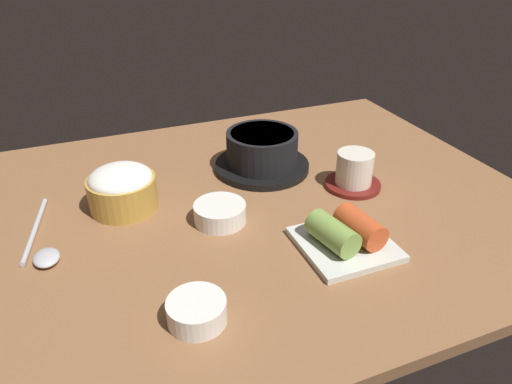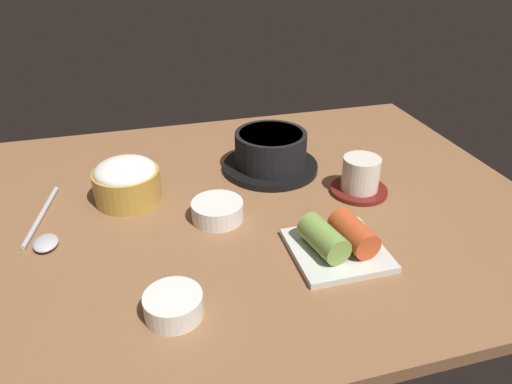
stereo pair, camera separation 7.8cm
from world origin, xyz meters
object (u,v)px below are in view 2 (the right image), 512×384
object	(u,v)px
stone_pot	(271,152)
side_bowl_near	(173,304)
tea_cup_with_saucer	(360,177)
banchan_cup_center	(217,210)
spoon	(44,233)
rice_bowl	(127,180)
kimchi_plate	(338,241)

from	to	relation	value
stone_pot	side_bowl_near	world-z (taller)	stone_pot
tea_cup_with_saucer	side_bowl_near	world-z (taller)	tea_cup_with_saucer
side_bowl_near	stone_pot	bearing A→B (deg)	56.29
stone_pot	banchan_cup_center	xyz separation A→B (cm)	(-13.22, -14.29, -1.96)
side_bowl_near	tea_cup_with_saucer	bearing A→B (deg)	31.21
banchan_cup_center	spoon	size ratio (longest dim) A/B	0.42
banchan_cup_center	rice_bowl	bearing A→B (deg)	143.65
tea_cup_with_saucer	banchan_cup_center	distance (cm)	25.83
rice_bowl	kimchi_plate	bearing A→B (deg)	-39.46
spoon	tea_cup_with_saucer	bearing A→B (deg)	-0.65
stone_pot	tea_cup_with_saucer	world-z (taller)	stone_pot
banchan_cup_center	side_bowl_near	size ratio (longest dim) A/B	1.15
kimchi_plate	side_bowl_near	bearing A→B (deg)	-165.89
banchan_cup_center	kimchi_plate	world-z (taller)	kimchi_plate
banchan_cup_center	spoon	xyz separation A→B (cm)	(-26.48, 2.32, -1.05)
banchan_cup_center	side_bowl_near	distance (cm)	21.65
banchan_cup_center	side_bowl_near	bearing A→B (deg)	-115.57
stone_pot	rice_bowl	bearing A→B (deg)	-170.78
side_bowl_near	spoon	xyz separation A→B (cm)	(-17.14, 21.85, -1.01)
side_bowl_near	spoon	bearing A→B (deg)	128.12
rice_bowl	banchan_cup_center	bearing A→B (deg)	-36.35
kimchi_plate	spoon	distance (cm)	44.29
rice_bowl	spoon	xyz separation A→B (cm)	(-12.96, -7.63, -3.17)
stone_pot	spoon	distance (cm)	41.58
banchan_cup_center	spoon	world-z (taller)	banchan_cup_center
stone_pot	kimchi_plate	bearing A→B (deg)	-86.57
tea_cup_with_saucer	side_bowl_near	bearing A→B (deg)	-148.79
stone_pot	tea_cup_with_saucer	bearing A→B (deg)	-45.11
rice_bowl	spoon	bearing A→B (deg)	-149.50
side_bowl_near	rice_bowl	bearing A→B (deg)	98.07
kimchi_plate	spoon	xyz separation A→B (cm)	(-41.37, 15.76, -1.41)
tea_cup_with_saucer	spoon	xyz separation A→B (cm)	(-52.22, 0.59, -2.44)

